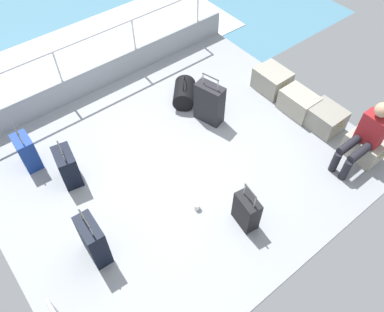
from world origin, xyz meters
TOP-DOWN VIEW (x-y plane):
  - ground_plane at (0.00, 0.00)m, footprint 4.40×5.20m
  - gunwale_port at (-2.17, 0.00)m, footprint 0.06×5.20m
  - railing_port at (-2.17, 0.00)m, footprint 0.04×4.20m
  - sea_wake at (-3.60, 0.00)m, footprint 12.00×12.00m
  - cargo_crate_0 at (-0.30, 2.19)m, footprint 0.59×0.45m
  - cargo_crate_1 at (0.35, 2.12)m, footprint 0.61×0.40m
  - cargo_crate_2 at (0.85, 2.19)m, footprint 0.56×0.46m
  - cargo_crate_3 at (1.58, 2.17)m, footprint 0.56×0.38m
  - passenger_seated at (1.58, 1.99)m, footprint 0.34×0.66m
  - suitcase_0 at (0.53, -1.67)m, footprint 0.43×0.23m
  - suitcase_1 at (-1.30, -1.72)m, footprint 0.36×0.24m
  - suitcase_2 at (-0.41, 0.89)m, footprint 0.49×0.33m
  - suitcase_3 at (-0.70, -1.39)m, footprint 0.44×0.31m
  - suitcase_4 at (1.32, 0.04)m, footprint 0.38×0.25m
  - duffel_bag at (-0.99, 0.84)m, footprint 0.62×0.61m
  - paper_cup at (0.79, -0.32)m, footprint 0.08×0.08m

SIDE VIEW (x-z plane):
  - sea_wake at x=-3.60m, z-range -0.35..-0.33m
  - ground_plane at x=0.00m, z-range -0.06..0.00m
  - paper_cup at x=0.79m, z-range 0.00..0.10m
  - duffel_bag at x=-0.99m, z-range -0.07..0.42m
  - cargo_crate_2 at x=0.85m, z-range 0.00..0.35m
  - cargo_crate_3 at x=1.58m, z-range 0.00..0.35m
  - cargo_crate_1 at x=0.35m, z-range 0.00..0.37m
  - cargo_crate_0 at x=-0.30m, z-range 0.00..0.38m
  - gunwale_port at x=-2.17m, z-range 0.00..0.45m
  - suitcase_4 at x=1.32m, z-range -0.10..0.61m
  - suitcase_1 at x=-1.30m, z-range -0.10..0.63m
  - suitcase_3 at x=-0.70m, z-range -0.07..0.61m
  - suitcase_0 at x=0.53m, z-range -0.09..0.75m
  - suitcase_2 at x=-0.41m, z-range -0.09..0.77m
  - passenger_seated at x=1.58m, z-range 0.02..1.07m
  - railing_port at x=-2.17m, z-range 0.27..1.29m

